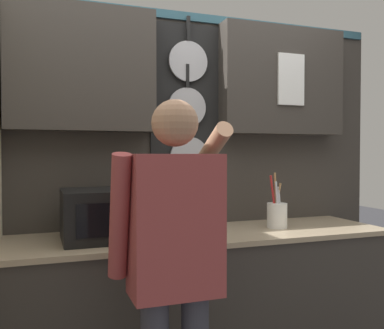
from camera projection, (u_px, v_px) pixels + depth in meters
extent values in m
cube|color=#38332D|center=(205.00, 309.00, 2.61)|extent=(2.27, 0.63, 0.89)
cube|color=tan|center=(205.00, 235.00, 2.60)|extent=(2.30, 0.66, 0.03)
cube|color=#38332D|center=(187.00, 187.00, 2.90)|extent=(2.87, 0.04, 2.34)
cube|color=#2D5666|center=(188.00, 17.00, 2.84)|extent=(2.83, 0.02, 0.05)
cube|color=#38332D|center=(82.00, 68.00, 2.55)|extent=(0.88, 0.16, 0.75)
cube|color=#38332D|center=(282.00, 81.00, 3.02)|extent=(0.92, 0.16, 0.75)
cube|color=black|center=(185.00, 122.00, 2.86)|extent=(0.48, 0.01, 1.30)
cylinder|color=#B7B7BC|center=(188.00, 61.00, 2.83)|extent=(0.27, 0.02, 0.27)
cube|color=black|center=(188.00, 28.00, 2.81)|extent=(0.02, 0.02, 0.16)
cylinder|color=#B7B7BC|center=(187.00, 107.00, 2.83)|extent=(0.26, 0.02, 0.26)
cube|color=black|center=(187.00, 76.00, 2.82)|extent=(0.02, 0.02, 0.15)
cylinder|color=#B7B7BC|center=(189.00, 157.00, 2.85)|extent=(0.27, 0.02, 0.27)
cube|color=black|center=(190.00, 127.00, 2.84)|extent=(0.02, 0.02, 0.13)
cylinder|color=silver|center=(175.00, 185.00, 2.82)|extent=(0.01, 0.01, 0.24)
ellipsoid|color=silver|center=(175.00, 205.00, 2.82)|extent=(0.05, 0.01, 0.04)
cylinder|color=silver|center=(187.00, 181.00, 2.84)|extent=(0.01, 0.01, 0.18)
ellipsoid|color=silver|center=(187.00, 197.00, 2.85)|extent=(0.06, 0.01, 0.05)
cylinder|color=silver|center=(198.00, 179.00, 2.87)|extent=(0.01, 0.01, 0.17)
ellipsoid|color=silver|center=(198.00, 194.00, 2.87)|extent=(0.05, 0.01, 0.04)
cube|color=white|center=(291.00, 79.00, 2.94)|extent=(0.20, 0.02, 0.35)
cube|color=black|center=(110.00, 214.00, 2.39)|extent=(0.52, 0.40, 0.28)
cube|color=black|center=(105.00, 220.00, 2.18)|extent=(0.28, 0.01, 0.17)
cube|color=#333338|center=(150.00, 218.00, 2.26)|extent=(0.11, 0.01, 0.21)
cube|color=brown|center=(193.00, 217.00, 2.56)|extent=(0.12, 0.16, 0.20)
cylinder|color=black|center=(189.00, 195.00, 2.51)|extent=(0.02, 0.03, 0.08)
cylinder|color=black|center=(191.00, 196.00, 2.52)|extent=(0.02, 0.03, 0.07)
cylinder|color=black|center=(193.00, 196.00, 2.52)|extent=(0.02, 0.03, 0.06)
cylinder|color=black|center=(195.00, 195.00, 2.52)|extent=(0.02, 0.03, 0.08)
cylinder|color=black|center=(197.00, 196.00, 2.53)|extent=(0.02, 0.03, 0.06)
cylinder|color=black|center=(199.00, 196.00, 2.53)|extent=(0.02, 0.03, 0.06)
cylinder|color=black|center=(201.00, 195.00, 2.54)|extent=(0.02, 0.03, 0.08)
cylinder|color=white|center=(277.00, 215.00, 2.76)|extent=(0.13, 0.13, 0.16)
cylinder|color=silver|center=(279.00, 202.00, 2.77)|extent=(0.05, 0.04, 0.20)
cylinder|color=tan|center=(275.00, 195.00, 2.75)|extent=(0.03, 0.03, 0.29)
cylinder|color=red|center=(273.00, 197.00, 2.74)|extent=(0.06, 0.03, 0.28)
cylinder|color=silver|center=(278.00, 204.00, 2.75)|extent=(0.02, 0.03, 0.18)
cylinder|color=tan|center=(277.00, 200.00, 2.76)|extent=(0.04, 0.04, 0.23)
cylinder|color=silver|center=(277.00, 200.00, 2.73)|extent=(0.04, 0.02, 0.24)
cube|color=#993D3D|center=(175.00, 225.00, 1.81)|extent=(0.38, 0.22, 0.60)
sphere|color=#A87A5B|center=(175.00, 123.00, 1.79)|extent=(0.20, 0.20, 0.20)
cylinder|color=#993D3D|center=(119.00, 217.00, 1.76)|extent=(0.08, 0.20, 0.54)
cylinder|color=#A87A5B|center=(205.00, 158.00, 2.10)|extent=(0.08, 0.50, 0.33)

